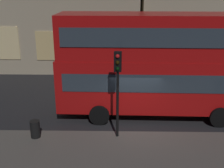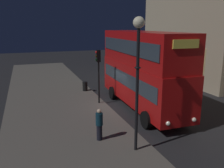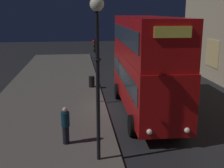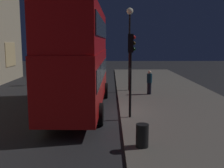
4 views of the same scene
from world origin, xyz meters
TOP-DOWN VIEW (x-y plane):
  - ground_plane at (0.00, 0.00)m, footprint 80.00×80.00m
  - double_decker_bus at (0.94, 1.52)m, footprint 9.90×2.95m
  - traffic_light_near_kerb at (-0.86, -1.10)m, footprint 0.34×0.37m
  - litter_bin at (-4.58, -1.24)m, footprint 0.44×0.44m

SIDE VIEW (x-z plane):
  - ground_plane at x=0.00m, z-range 0.00..0.00m
  - litter_bin at x=-4.58m, z-range 0.12..0.93m
  - traffic_light_near_kerb at x=-0.86m, z-range 0.99..4.94m
  - double_decker_bus at x=0.94m, z-range 0.31..5.70m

